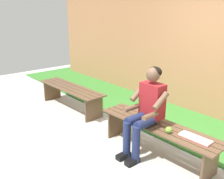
{
  "coord_description": "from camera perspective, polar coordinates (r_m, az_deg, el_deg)",
  "views": [
    {
      "loc": [
        -2.02,
        2.57,
        2.02
      ],
      "look_at": [
        0.81,
        0.15,
        0.82
      ],
      "focal_mm": 40.18,
      "sensor_mm": 36.0,
      "label": 1
    }
  ],
  "objects": [
    {
      "name": "book_open",
      "position": [
        3.35,
        18.41,
        -10.52
      ],
      "size": [
        0.42,
        0.17,
        0.02
      ],
      "rotation": [
        0.0,
        0.0,
        0.03
      ],
      "color": "white",
      "rests_on": "bench_near"
    },
    {
      "name": "apple",
      "position": [
        3.4,
        12.74,
        -8.97
      ],
      "size": [
        0.09,
        0.09,
        0.09
      ],
      "primitive_type": "sphere",
      "color": "#72B738",
      "rests_on": "bench_near"
    },
    {
      "name": "bench_near",
      "position": [
        3.67,
        10.21,
        -9.35
      ],
      "size": [
        1.88,
        0.52,
        0.47
      ],
      "rotation": [
        0.0,
        0.0,
        0.03
      ],
      "color": "brown",
      "rests_on": "ground"
    },
    {
      "name": "person_seated",
      "position": [
        3.54,
        7.79,
        -4.19
      ],
      "size": [
        0.5,
        0.69,
        1.28
      ],
      "color": "maroon",
      "rests_on": "ground"
    },
    {
      "name": "ground_plane",
      "position": [
        4.1,
        -12.6,
        -12.52
      ],
      "size": [
        10.0,
        7.0,
        0.04
      ],
      "primitive_type": "cube",
      "color": "#B2B2AD"
    },
    {
      "name": "grass_strip",
      "position": [
        5.5,
        10.29,
        -3.85
      ],
      "size": [
        9.0,
        2.12,
        0.03
      ],
      "primitive_type": "cube",
      "color": "#387A2D",
      "rests_on": "ground"
    },
    {
      "name": "bench_far",
      "position": [
        5.32,
        -9.39,
        -0.62
      ],
      "size": [
        1.81,
        0.52,
        0.47
      ],
      "rotation": [
        0.0,
        0.0,
        0.03
      ],
      "color": "brown",
      "rests_on": "ground"
    },
    {
      "name": "brick_wall",
      "position": [
        5.2,
        19.97,
        7.87
      ],
      "size": [
        9.5,
        0.24,
        2.43
      ],
      "primitive_type": "cube",
      "color": "#B27A51",
      "rests_on": "ground"
    }
  ]
}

